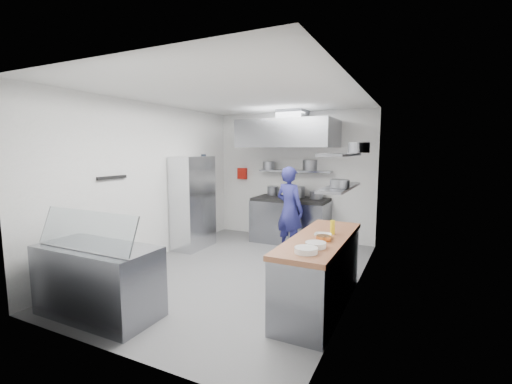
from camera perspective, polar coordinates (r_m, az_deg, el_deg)
The scene contains 36 objects.
floor at distance 5.72m, azimuth -2.68°, elevation -13.20°, with size 5.00×5.00×0.00m, color #535356.
ceiling at distance 5.43m, azimuth -2.86°, elevation 15.73°, with size 5.00×5.00×0.00m, color silver.
wall_back at distance 7.68m, azimuth 6.18°, elevation 2.69°, with size 3.60×0.02×2.80m, color white.
wall_front at distance 3.44m, azimuth -23.12°, elevation -3.26°, with size 3.60×0.02×2.80m, color white.
wall_left at distance 6.45m, azimuth -16.96°, elevation 1.59°, with size 5.00×0.02×2.80m, color white.
wall_right at distance 4.81m, azimuth 16.42°, elevation -0.17°, with size 5.00×0.02×2.80m, color white.
gas_range at distance 7.41m, azimuth 5.77°, elevation -4.90°, with size 1.60×0.80×0.90m, color gray.
cooktop at distance 7.32m, azimuth 5.82°, elevation -1.22°, with size 1.57×0.78×0.06m, color black.
stock_pot_left at distance 7.76m, azimuth 2.83°, elevation 0.24°, with size 0.26×0.26×0.20m, color slate.
stock_pot_mid at distance 7.41m, azimuth 6.94°, elevation 0.03°, with size 0.31×0.31×0.24m, color slate.
stock_pot_right at distance 7.27m, azimuth 10.03°, elevation -0.48°, with size 0.28×0.28×0.16m, color slate.
over_range_shelf at distance 7.49m, azimuth 6.51°, elevation 3.49°, with size 1.60×0.30×0.04m, color gray.
shelf_pot_a at distance 7.63m, azimuth 2.12°, elevation 4.43°, with size 0.26×0.26×0.18m, color slate.
shelf_pot_b at distance 7.58m, azimuth 9.04°, elevation 4.48°, with size 0.33×0.33×0.22m, color slate.
extractor_hood at distance 7.09m, azimuth 5.47°, elevation 9.61°, with size 1.90×1.15×0.55m, color gray.
hood_duct at distance 7.33m, azimuth 6.13°, elevation 12.50°, with size 0.55×0.55×0.24m, color slate.
red_firebox at distance 8.13m, azimuth -2.30°, elevation 3.11°, with size 0.22×0.10×0.26m, color #B0170E.
chef at distance 6.63m, azimuth 5.61°, elevation -2.94°, with size 0.61×0.40×1.67m, color navy.
wire_rack at distance 7.00m, azimuth -10.43°, elevation -1.74°, with size 0.50×0.90×1.85m, color silver.
rack_bin_a at distance 7.04m, azimuth -10.27°, elevation -2.71°, with size 0.16×0.20×0.18m, color white.
rack_bin_b at distance 7.28m, azimuth -8.59°, elevation 1.62°, with size 0.13×0.16×0.15m, color yellow.
rack_jar at distance 7.15m, azimuth -8.73°, elevation 5.53°, with size 0.10×0.10×0.18m, color black.
knife_strip at distance 5.80m, azimuth -22.87°, elevation 2.24°, with size 0.04×0.55×0.05m, color black.
prep_counter_base at distance 4.53m, azimuth 10.59°, elevation -13.22°, with size 0.62×2.00×0.84m, color gray.
prep_counter_top at distance 4.40m, azimuth 10.72°, elevation -7.71°, with size 0.65×2.04×0.06m, color #9B6042.
plate_stack_a at distance 3.69m, azimuth 8.35°, elevation -9.57°, with size 0.25×0.25×0.06m, color white.
plate_stack_b at distance 3.91m, azimuth 9.91°, elevation -8.67°, with size 0.23×0.23×0.06m, color white.
copper_pan at distance 4.21m, azimuth 11.19°, elevation -7.54°, with size 0.18×0.18×0.06m, color #D3823B.
squeeze_bottle at distance 4.53m, azimuth 12.63°, elevation -5.76°, with size 0.06×0.06×0.18m, color yellow.
mixing_bowl at distance 4.33m, azimuth 11.06°, elevation -7.18°, with size 0.21×0.21×0.05m, color white.
wall_shelf_lower at distance 4.54m, azimuth 13.85°, elevation 0.76°, with size 0.30×1.30×0.04m, color gray.
wall_shelf_upper at distance 4.51m, azimuth 14.00°, elevation 6.07°, with size 0.30×1.30×0.04m, color gray.
shelf_pot_c at distance 4.30m, azimuth 13.77°, elevation 1.36°, with size 0.24×0.24×0.10m, color slate.
shelf_pot_d at distance 4.96m, azimuth 16.77°, elevation 7.09°, with size 0.29×0.29×0.14m, color slate.
display_case at distance 4.63m, azimuth -24.78°, elevation -13.28°, with size 1.50×0.70×0.85m, color gray.
display_glass at distance 4.38m, azimuth -26.43°, elevation -5.71°, with size 1.47×0.02×0.45m, color silver.
Camera 1 is at (2.57, -4.71, 1.98)m, focal length 24.00 mm.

